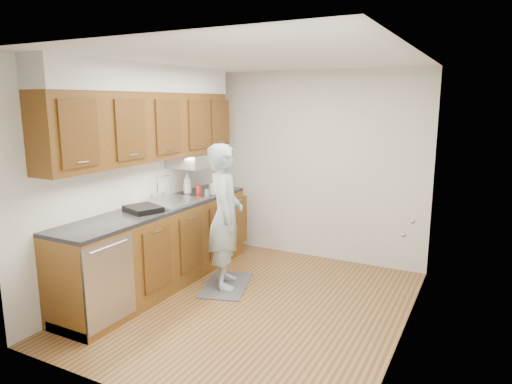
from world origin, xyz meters
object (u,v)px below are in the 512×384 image
at_px(soap_bottle_a, 187,183).
at_px(soap_bottle_b, 213,187).
at_px(person, 225,207).
at_px(dish_rack, 143,209).
at_px(steel_can, 207,194).
at_px(soda_can, 199,191).

relative_size(soap_bottle_a, soap_bottle_b, 1.46).
xyz_separation_m(person, dish_rack, (-0.67, -0.59, 0.03)).
distance_m(soap_bottle_b, steel_can, 0.27).
bearing_deg(soda_can, person, -31.56).
bearing_deg(soap_bottle_a, soap_bottle_b, 26.68).
bearing_deg(soap_bottle_b, person, -47.44).
relative_size(soda_can, dish_rack, 0.36).
bearing_deg(dish_rack, soda_can, 107.22).
xyz_separation_m(soda_can, steel_can, (0.17, -0.07, -0.01)).
height_order(soap_bottle_a, steel_can, soap_bottle_a).
relative_size(person, soap_bottle_a, 6.63).
xyz_separation_m(soap_bottle_b, steel_can, (0.08, -0.26, -0.04)).
bearing_deg(soda_can, soap_bottle_b, 63.76).
xyz_separation_m(person, soda_can, (-0.61, 0.37, 0.06)).
distance_m(soap_bottle_a, soap_bottle_b, 0.33).
distance_m(soda_can, dish_rack, 0.97).
bearing_deg(soap_bottle_a, dish_rack, -81.82).
bearing_deg(soap_bottle_b, soap_bottle_a, -153.32).
bearing_deg(dish_rack, person, 62.22).
distance_m(person, soap_bottle_b, 0.77).
xyz_separation_m(soap_bottle_b, soda_can, (-0.09, -0.19, -0.03)).
bearing_deg(soda_can, steel_can, -21.86).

